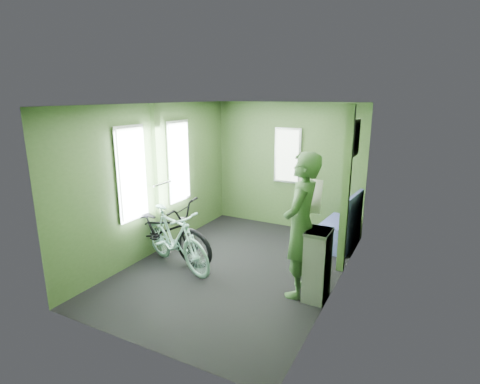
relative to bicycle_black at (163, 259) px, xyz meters
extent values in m
plane|color=black|center=(1.12, 0.28, 0.00)|extent=(4.00, 4.00, 0.00)
cube|color=silver|center=(1.12, 0.28, 2.30)|extent=(2.80, 4.00, 0.02)
cube|color=#365326|center=(1.12, 2.28, 1.15)|extent=(2.80, 0.02, 2.30)
cube|color=#365326|center=(1.12, -1.72, 1.15)|extent=(2.80, 0.02, 2.30)
cube|color=#365326|center=(-0.28, 0.28, 1.15)|extent=(0.02, 4.00, 2.30)
cube|color=#365326|center=(2.52, 0.28, 1.15)|extent=(0.02, 4.00, 2.30)
cube|color=#365326|center=(-0.24, 0.28, 1.15)|extent=(0.08, 0.12, 2.30)
cube|color=silver|center=(-0.24, -0.27, 1.35)|extent=(0.02, 0.56, 1.34)
cube|color=silver|center=(-0.24, 0.83, 1.35)|extent=(0.02, 0.56, 1.34)
cube|color=white|center=(-0.23, -0.27, 1.88)|extent=(0.00, 0.12, 0.12)
cube|color=white|center=(-0.23, 0.83, 1.88)|extent=(0.00, 0.12, 0.12)
cylinder|color=silver|center=(-0.17, 0.28, 1.10)|extent=(0.03, 0.40, 0.03)
cube|color=#365326|center=(2.47, 0.88, 1.15)|extent=(0.10, 0.10, 2.30)
cube|color=white|center=(2.50, 1.18, 1.85)|extent=(0.02, 0.40, 0.50)
cube|color=silver|center=(1.12, 2.24, 1.35)|extent=(0.50, 0.02, 1.00)
imported|color=black|center=(0.00, 0.00, 0.00)|extent=(1.89, 0.90, 1.04)
imported|color=#95D5C6|center=(0.36, -0.14, 0.00)|extent=(1.60, 1.00, 0.95)
imported|color=#395C32|center=(2.15, 0.00, 0.89)|extent=(0.44, 0.66, 1.79)
cube|color=silver|center=(2.14, 0.30, 1.19)|extent=(0.31, 0.11, 0.42)
cube|color=gray|center=(2.38, -0.04, 0.44)|extent=(0.26, 0.36, 0.88)
cube|color=navy|center=(2.24, 1.73, 0.21)|extent=(0.55, 0.90, 0.43)
cube|color=navy|center=(2.45, 1.73, 0.67)|extent=(0.13, 0.86, 0.48)
camera|label=1|loc=(3.45, -4.11, 2.42)|focal=28.00mm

